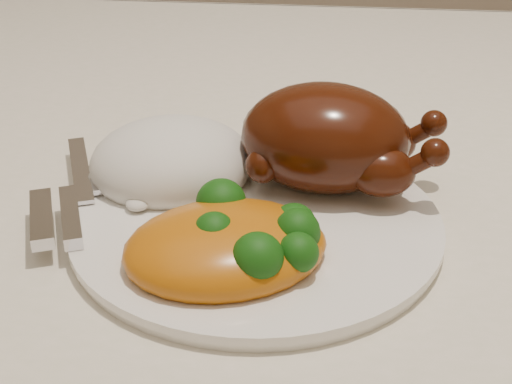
# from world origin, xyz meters

# --- Properties ---
(dining_table) EXTENTS (1.60, 0.90, 0.76)m
(dining_table) POSITION_xyz_m (0.00, 0.00, 0.67)
(dining_table) COLOR brown
(dining_table) RESTS_ON floor
(tablecloth) EXTENTS (1.73, 1.03, 0.18)m
(tablecloth) POSITION_xyz_m (0.00, 0.00, 0.74)
(tablecloth) COLOR white
(tablecloth) RESTS_ON dining_table
(dinner_plate) EXTENTS (0.27, 0.27, 0.01)m
(dinner_plate) POSITION_xyz_m (-0.01, -0.12, 0.77)
(dinner_plate) COLOR white
(dinner_plate) RESTS_ON tablecloth
(roast_chicken) EXTENTS (0.16, 0.11, 0.08)m
(roast_chicken) POSITION_xyz_m (0.04, -0.06, 0.82)
(roast_chicken) COLOR #3F1506
(roast_chicken) RESTS_ON dinner_plate
(rice_mound) EXTENTS (0.15, 0.14, 0.07)m
(rice_mound) POSITION_xyz_m (-0.08, -0.07, 0.79)
(rice_mound) COLOR white
(rice_mound) RESTS_ON dinner_plate
(mac_and_cheese) EXTENTS (0.16, 0.14, 0.05)m
(mac_and_cheese) POSITION_xyz_m (-0.02, -0.17, 0.79)
(mac_and_cheese) COLOR orange
(mac_and_cheese) RESTS_ON dinner_plate
(cutlery) EXTENTS (0.07, 0.17, 0.01)m
(cutlery) POSITION_xyz_m (-0.14, -0.12, 0.78)
(cutlery) COLOR silver
(cutlery) RESTS_ON dinner_plate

